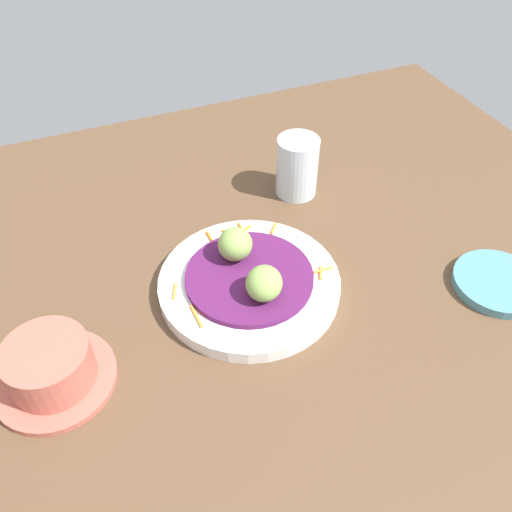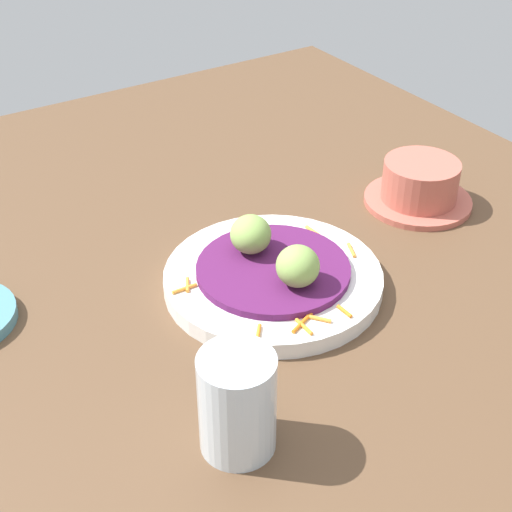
# 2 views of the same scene
# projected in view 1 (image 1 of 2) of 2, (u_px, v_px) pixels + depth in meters

# --- Properties ---
(table_surface) EXTENTS (1.10, 1.10, 0.02)m
(table_surface) POSITION_uv_depth(u_px,v_px,m) (303.00, 314.00, 0.70)
(table_surface) COLOR brown
(table_surface) RESTS_ON ground
(main_plate) EXTENTS (0.24, 0.24, 0.02)m
(main_plate) POSITION_uv_depth(u_px,v_px,m) (249.00, 284.00, 0.71)
(main_plate) COLOR white
(main_plate) RESTS_ON table_surface
(cabbage_bed) EXTENTS (0.17, 0.17, 0.01)m
(cabbage_bed) POSITION_uv_depth(u_px,v_px,m) (249.00, 277.00, 0.70)
(cabbage_bed) COLOR #51194C
(cabbage_bed) RESTS_ON main_plate
(carrot_garnish) EXTENTS (0.21, 0.16, 0.00)m
(carrot_garnish) POSITION_uv_depth(u_px,v_px,m) (244.00, 257.00, 0.73)
(carrot_garnish) COLOR orange
(carrot_garnish) RESTS_ON main_plate
(guac_scoop_left) EXTENTS (0.06, 0.07, 0.04)m
(guac_scoop_left) POSITION_uv_depth(u_px,v_px,m) (264.00, 283.00, 0.66)
(guac_scoop_left) COLOR #84A851
(guac_scoop_left) RESTS_ON cabbage_bed
(guac_scoop_center) EXTENTS (0.06, 0.06, 0.04)m
(guac_scoop_center) POSITION_uv_depth(u_px,v_px,m) (235.00, 244.00, 0.71)
(guac_scoop_center) COLOR #84A851
(guac_scoop_center) RESTS_ON cabbage_bed
(side_plate_small) EXTENTS (0.12, 0.12, 0.01)m
(side_plate_small) POSITION_uv_depth(u_px,v_px,m) (497.00, 283.00, 0.71)
(side_plate_small) COLOR teal
(side_plate_small) RESTS_ON table_surface
(terracotta_bowl) EXTENTS (0.14, 0.14, 0.06)m
(terracotta_bowl) POSITION_uv_depth(u_px,v_px,m) (50.00, 368.00, 0.59)
(terracotta_bowl) COLOR #B75B4C
(terracotta_bowl) RESTS_ON table_surface
(water_glass) EXTENTS (0.07, 0.07, 0.10)m
(water_glass) POSITION_uv_depth(u_px,v_px,m) (297.00, 167.00, 0.83)
(water_glass) COLOR silver
(water_glass) RESTS_ON table_surface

